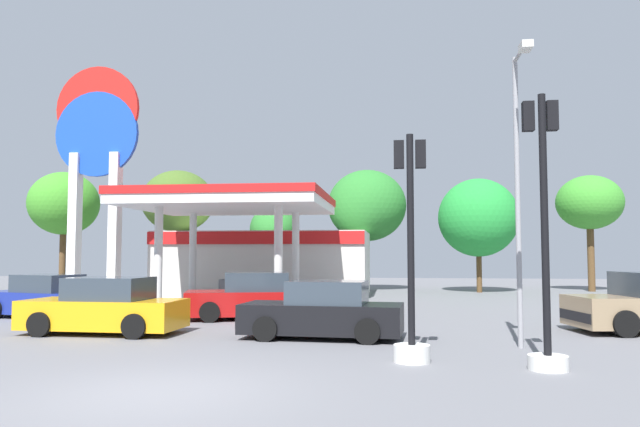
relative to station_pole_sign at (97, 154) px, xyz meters
The scene contains 16 objects.
ground_plane 19.99m from the station_pole_sign, 59.66° to the right, with size 90.00×90.00×0.00m, color slate.
gas_station 9.18m from the station_pole_sign, 34.13° to the left, with size 10.48×13.48×4.59m.
station_pole_sign is the anchor object (origin of this frame).
car_0 16.30m from the station_pole_sign, 41.39° to the right, with size 4.17×2.09×1.45m.
car_1 8.75m from the station_pole_sign, 76.24° to the right, with size 4.34×2.76×1.44m.
car_2 11.89m from the station_pole_sign, 34.12° to the right, with size 4.57×2.80×1.53m.
car_4 12.72m from the station_pole_sign, 61.06° to the right, with size 4.28×2.06×1.51m.
traffic_signal_0 19.54m from the station_pole_sign, 44.23° to the right, with size 0.72×0.72×4.55m.
traffic_signal_1 21.54m from the station_pole_sign, 40.51° to the right, with size 0.73×0.73×5.16m.
tree_0 11.18m from the station_pole_sign, 126.62° to the left, with size 4.15×4.15×7.07m.
tree_1 8.15m from the station_pole_sign, 83.68° to the left, with size 4.10×4.10×6.91m.
tree_2 12.26m from the station_pole_sign, 59.57° to the left, with size 2.85×2.85×5.00m.
tree_3 15.45m from the station_pole_sign, 40.85° to the left, with size 4.58×4.58×7.05m.
tree_4 20.20m from the station_pole_sign, 27.03° to the left, with size 4.41×4.41×6.33m.
tree_5 26.60m from the station_pole_sign, 23.79° to the left, with size 3.68×3.68×6.62m.
corner_streetlamp 19.77m from the station_pole_sign, 35.10° to the right, with size 0.24×1.48×6.74m.
Camera 1 is at (3.66, -9.19, 2.14)m, focal length 34.09 mm.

